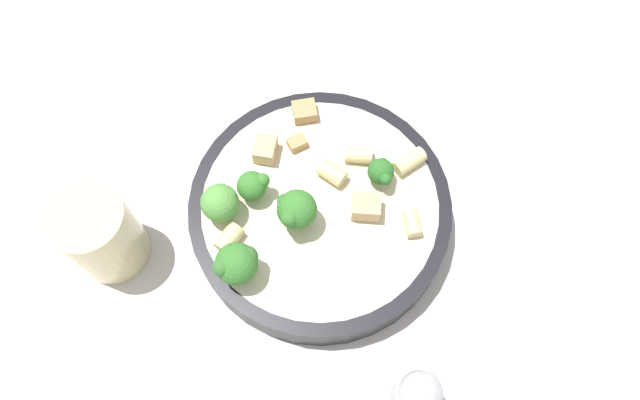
# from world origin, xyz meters

# --- Properties ---
(ground_plane) EXTENTS (2.00, 2.00, 0.00)m
(ground_plane) POSITION_xyz_m (0.00, 0.00, 0.00)
(ground_plane) COLOR beige
(pasta_bowl) EXTENTS (0.24, 0.24, 0.04)m
(pasta_bowl) POSITION_xyz_m (0.00, 0.00, 0.02)
(pasta_bowl) COLOR black
(pasta_bowl) RESTS_ON ground_plane
(broccoli_floret_0) EXTENTS (0.03, 0.03, 0.03)m
(broccoli_floret_0) POSITION_xyz_m (-0.06, -0.01, 0.06)
(broccoli_floret_0) COLOR #84AD60
(broccoli_floret_0) RESTS_ON pasta_bowl
(broccoli_floret_1) EXTENTS (0.04, 0.04, 0.04)m
(broccoli_floret_1) POSITION_xyz_m (-0.04, -0.08, 0.07)
(broccoli_floret_1) COLOR #9EC175
(broccoli_floret_1) RESTS_ON pasta_bowl
(broccoli_floret_2) EXTENTS (0.03, 0.03, 0.04)m
(broccoli_floret_2) POSITION_xyz_m (-0.08, -0.04, 0.06)
(broccoli_floret_2) COLOR #93B766
(broccoli_floret_2) RESTS_ON pasta_bowl
(broccoli_floret_3) EXTENTS (0.04, 0.04, 0.04)m
(broccoli_floret_3) POSITION_xyz_m (-0.01, -0.02, 0.07)
(broccoli_floret_3) COLOR #84AD60
(broccoli_floret_3) RESTS_ON pasta_bowl
(broccoli_floret_4) EXTENTS (0.02, 0.02, 0.03)m
(broccoli_floret_4) POSITION_xyz_m (0.04, 0.04, 0.06)
(broccoli_floret_4) COLOR #9EC175
(broccoli_floret_4) RESTS_ON pasta_bowl
(rigatoni_0) EXTENTS (0.02, 0.03, 0.02)m
(rigatoni_0) POSITION_xyz_m (-0.06, -0.06, 0.05)
(rigatoni_0) COLOR beige
(rigatoni_0) RESTS_ON pasta_bowl
(rigatoni_1) EXTENTS (0.03, 0.02, 0.02)m
(rigatoni_1) POSITION_xyz_m (-0.00, 0.03, 0.05)
(rigatoni_1) COLOR beige
(rigatoni_1) RESTS_ON pasta_bowl
(rigatoni_2) EXTENTS (0.03, 0.03, 0.01)m
(rigatoni_2) POSITION_xyz_m (0.06, 0.07, 0.05)
(rigatoni_2) COLOR beige
(rigatoni_2) RESTS_ON pasta_bowl
(rigatoni_3) EXTENTS (0.02, 0.03, 0.01)m
(rigatoni_3) POSITION_xyz_m (0.08, 0.01, 0.05)
(rigatoni_3) COLOR beige
(rigatoni_3) RESTS_ON pasta_bowl
(rigatoni_4) EXTENTS (0.03, 0.02, 0.01)m
(rigatoni_4) POSITION_xyz_m (0.02, 0.06, 0.05)
(rigatoni_4) COLOR beige
(rigatoni_4) RESTS_ON pasta_bowl
(chicken_chunk_0) EXTENTS (0.03, 0.03, 0.01)m
(chicken_chunk_0) POSITION_xyz_m (-0.05, 0.08, 0.05)
(chicken_chunk_0) COLOR tan
(chicken_chunk_0) RESTS_ON pasta_bowl
(chicken_chunk_1) EXTENTS (0.03, 0.03, 0.02)m
(chicken_chunk_1) POSITION_xyz_m (0.04, 0.01, 0.05)
(chicken_chunk_1) COLOR tan
(chicken_chunk_1) RESTS_ON pasta_bowl
(chicken_chunk_2) EXTENTS (0.02, 0.03, 0.02)m
(chicken_chunk_2) POSITION_xyz_m (-0.07, 0.03, 0.05)
(chicken_chunk_2) COLOR tan
(chicken_chunk_2) RESTS_ON pasta_bowl
(chicken_chunk_3) EXTENTS (0.02, 0.02, 0.01)m
(chicken_chunk_3) POSITION_xyz_m (-0.04, 0.05, 0.05)
(chicken_chunk_3) COLOR tan
(chicken_chunk_3) RESTS_ON pasta_bowl
(drinking_glass) EXTENTS (0.07, 0.07, 0.09)m
(drinking_glass) POSITION_xyz_m (-0.17, -0.10, 0.04)
(drinking_glass) COLOR beige
(drinking_glass) RESTS_ON ground_plane
(pepper_shaker) EXTENTS (0.04, 0.04, 0.09)m
(pepper_shaker) POSITION_xyz_m (0.13, -0.12, 0.04)
(pepper_shaker) COLOR silver
(pepper_shaker) RESTS_ON ground_plane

